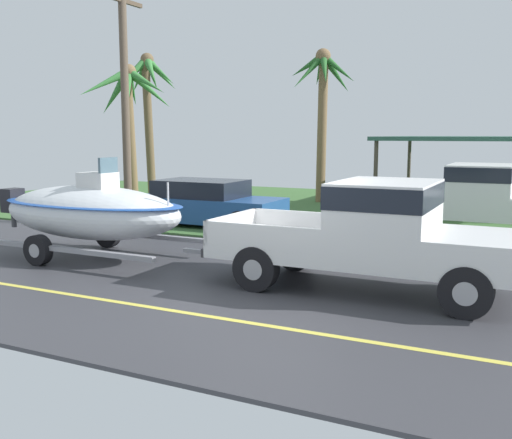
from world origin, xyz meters
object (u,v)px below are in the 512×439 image
(parked_pickup_background, at_px, (479,197))
(parked_sedan_near, at_px, (206,204))
(boat_on_trailer, at_px, (90,211))
(palm_tree_near_right, at_px, (129,101))
(utility_pole, at_px, (125,100))
(pickup_truck_towing, at_px, (383,232))
(palm_tree_far_left, at_px, (323,93))
(carport_awning, at_px, (481,140))
(palm_tree_mid, at_px, (147,89))

(parked_pickup_background, bearing_deg, parked_sedan_near, -166.61)
(boat_on_trailer, xyz_separation_m, parked_sedan_near, (-0.03, 4.98, -0.36))
(palm_tree_near_right, height_order, utility_pole, utility_pole)
(parked_sedan_near, bearing_deg, pickup_truck_towing, -37.23)
(boat_on_trailer, relative_size, palm_tree_far_left, 0.98)
(pickup_truck_towing, height_order, parked_pickup_background, same)
(carport_awning, xyz_separation_m, palm_tree_mid, (-13.39, -1.58, 2.10))
(parked_pickup_background, distance_m, palm_tree_near_right, 13.46)
(parked_pickup_background, distance_m, palm_tree_far_left, 9.05)
(palm_tree_mid, height_order, palm_tree_far_left, palm_tree_mid)
(palm_tree_far_left, bearing_deg, parked_sedan_near, -97.78)
(boat_on_trailer, bearing_deg, carport_awning, 61.64)
(palm_tree_near_right, height_order, palm_tree_mid, palm_tree_mid)
(palm_tree_mid, bearing_deg, palm_tree_near_right, -68.74)
(utility_pole, bearing_deg, boat_on_trailer, -60.87)
(carport_awning, distance_m, palm_tree_mid, 13.64)
(carport_awning, bearing_deg, boat_on_trailer, -118.36)
(parked_sedan_near, distance_m, carport_awning, 10.42)
(parked_sedan_near, relative_size, palm_tree_far_left, 0.75)
(boat_on_trailer, height_order, palm_tree_near_right, palm_tree_near_right)
(palm_tree_mid, xyz_separation_m, utility_pole, (4.14, -6.66, -0.88))
(pickup_truck_towing, distance_m, parked_pickup_background, 6.81)
(parked_pickup_background, height_order, parked_sedan_near, parked_pickup_background)
(carport_awning, relative_size, utility_pole, 0.92)
(parked_sedan_near, relative_size, palm_tree_near_right, 0.83)
(pickup_truck_towing, xyz_separation_m, parked_pickup_background, (0.87, 6.75, 0.00))
(palm_tree_near_right, bearing_deg, parked_pickup_background, -7.97)
(pickup_truck_towing, bearing_deg, palm_tree_mid, 139.90)
(palm_tree_mid, bearing_deg, parked_sedan_near, -42.75)
(boat_on_trailer, height_order, utility_pole, utility_pole)
(pickup_truck_towing, relative_size, carport_awning, 0.84)
(boat_on_trailer, relative_size, palm_tree_near_right, 1.10)
(pickup_truck_towing, bearing_deg, palm_tree_near_right, 144.78)
(pickup_truck_towing, height_order, palm_tree_mid, palm_tree_mid)
(carport_awning, bearing_deg, palm_tree_near_right, -161.98)
(parked_sedan_near, height_order, palm_tree_mid, palm_tree_mid)
(palm_tree_near_right, distance_m, palm_tree_mid, 2.72)
(pickup_truck_towing, relative_size, parked_pickup_background, 1.01)
(boat_on_trailer, distance_m, carport_awning, 14.41)
(palm_tree_near_right, bearing_deg, carport_awning, 18.02)
(parked_sedan_near, height_order, palm_tree_near_right, palm_tree_near_right)
(parked_pickup_background, relative_size, palm_tree_near_right, 1.02)
(boat_on_trailer, distance_m, palm_tree_far_left, 12.68)
(palm_tree_near_right, xyz_separation_m, palm_tree_far_left, (6.58, 3.64, 0.32))
(palm_tree_far_left, bearing_deg, utility_pole, -113.39)
(parked_pickup_background, bearing_deg, palm_tree_mid, 162.96)
(boat_on_trailer, xyz_separation_m, utility_pole, (-2.44, 4.37, 2.71))
(utility_pole, bearing_deg, palm_tree_far_left, 66.61)
(palm_tree_mid, distance_m, utility_pole, 7.89)
(parked_pickup_background, relative_size, parked_sedan_near, 1.22)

